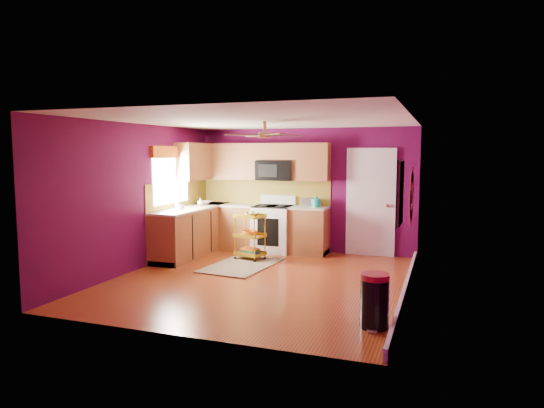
% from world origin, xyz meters
% --- Properties ---
extents(ground, '(5.00, 5.00, 0.00)m').
position_xyz_m(ground, '(0.00, 0.00, 0.00)').
color(ground, maroon).
rests_on(ground, ground).
extents(room_envelope, '(4.54, 5.04, 2.52)m').
position_xyz_m(room_envelope, '(0.03, 0.00, 1.63)').
color(room_envelope, '#53093C').
rests_on(room_envelope, ground).
extents(lower_cabinets, '(2.81, 2.31, 0.94)m').
position_xyz_m(lower_cabinets, '(-1.35, 1.82, 0.43)').
color(lower_cabinets, brown).
rests_on(lower_cabinets, ground).
extents(electric_range, '(0.76, 0.66, 1.13)m').
position_xyz_m(electric_range, '(-0.55, 2.17, 0.48)').
color(electric_range, white).
rests_on(electric_range, ground).
extents(upper_cabinetry, '(2.80, 2.30, 1.26)m').
position_xyz_m(upper_cabinetry, '(-1.24, 2.17, 1.80)').
color(upper_cabinetry, brown).
rests_on(upper_cabinetry, ground).
extents(left_window, '(0.08, 1.35, 1.08)m').
position_xyz_m(left_window, '(-2.22, 1.05, 1.74)').
color(left_window, white).
rests_on(left_window, ground).
extents(panel_door, '(0.95, 0.11, 2.15)m').
position_xyz_m(panel_door, '(1.35, 2.47, 1.02)').
color(panel_door, white).
rests_on(panel_door, ground).
extents(right_wall_art, '(0.04, 2.74, 1.04)m').
position_xyz_m(right_wall_art, '(2.23, -0.34, 1.44)').
color(right_wall_art, black).
rests_on(right_wall_art, ground).
extents(ceiling_fan, '(1.01, 1.01, 0.26)m').
position_xyz_m(ceiling_fan, '(0.00, 0.20, 2.29)').
color(ceiling_fan, '#BF8C3F').
rests_on(ceiling_fan, ground).
extents(shag_rug, '(1.13, 1.68, 0.02)m').
position_xyz_m(shag_rug, '(-0.66, 0.79, 0.01)').
color(shag_rug, black).
rests_on(shag_rug, ground).
extents(rolling_cart, '(0.60, 0.50, 0.94)m').
position_xyz_m(rolling_cart, '(-0.70, 1.29, 0.48)').
color(rolling_cart, gold).
rests_on(rolling_cart, ground).
extents(trash_can, '(0.38, 0.39, 0.63)m').
position_xyz_m(trash_can, '(1.99, -1.52, 0.31)').
color(trash_can, black).
rests_on(trash_can, ground).
extents(teal_kettle, '(0.18, 0.18, 0.21)m').
position_xyz_m(teal_kettle, '(0.32, 2.24, 1.02)').
color(teal_kettle, '#16A89A').
rests_on(teal_kettle, lower_cabinets).
extents(toaster, '(0.22, 0.15, 0.18)m').
position_xyz_m(toaster, '(0.13, 2.27, 1.03)').
color(toaster, beige).
rests_on(toaster, lower_cabinets).
extents(soap_bottle_a, '(0.08, 0.08, 0.18)m').
position_xyz_m(soap_bottle_a, '(-2.03, 0.94, 1.03)').
color(soap_bottle_a, '#EA3F72').
rests_on(soap_bottle_a, lower_cabinets).
extents(soap_bottle_b, '(0.12, 0.12, 0.16)m').
position_xyz_m(soap_bottle_b, '(-1.95, 1.68, 1.02)').
color(soap_bottle_b, white).
rests_on(soap_bottle_b, lower_cabinets).
extents(counter_dish, '(0.28, 0.28, 0.07)m').
position_xyz_m(counter_dish, '(-1.98, 1.94, 0.97)').
color(counter_dish, white).
rests_on(counter_dish, lower_cabinets).
extents(counter_cup, '(0.12, 0.12, 0.10)m').
position_xyz_m(counter_cup, '(-1.93, 0.88, 0.99)').
color(counter_cup, white).
rests_on(counter_cup, lower_cabinets).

